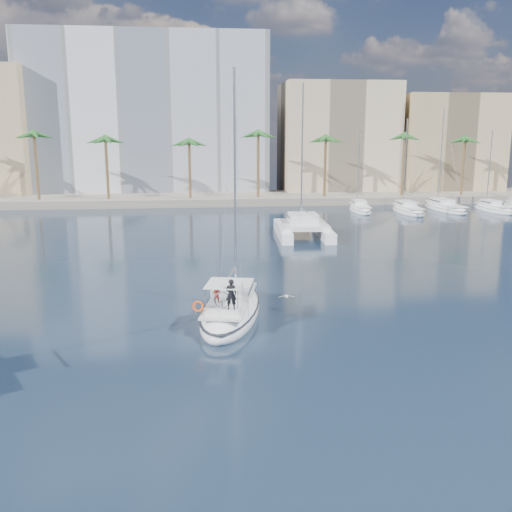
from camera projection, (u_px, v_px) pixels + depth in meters
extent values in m
plane|color=black|center=(262.00, 316.00, 35.60)|extent=(160.00, 160.00, 0.00)
cube|color=gray|center=(219.00, 198.00, 94.76)|extent=(120.00, 14.00, 1.20)
cube|color=silver|center=(148.00, 117.00, 102.33)|extent=(42.00, 16.00, 28.00)
cube|color=tan|center=(337.00, 140.00, 103.84)|extent=(20.00, 14.00, 20.00)
cube|color=tan|center=(446.00, 146.00, 104.21)|extent=(18.00, 12.00, 18.00)
cylinder|color=brown|center=(220.00, 172.00, 89.89)|extent=(0.44, 0.44, 10.50)
sphere|color=#225920|center=(219.00, 138.00, 88.78)|extent=(3.60, 3.60, 3.60)
cylinder|color=brown|center=(427.00, 170.00, 93.47)|extent=(0.44, 0.44, 10.50)
sphere|color=#225920|center=(429.00, 138.00, 92.36)|extent=(3.60, 3.60, 3.60)
ellipsoid|color=white|center=(231.00, 312.00, 35.46)|extent=(5.54, 11.09, 2.20)
ellipsoid|color=black|center=(231.00, 307.00, 35.39)|extent=(5.59, 11.20, 0.18)
cube|color=silver|center=(230.00, 300.00, 35.09)|extent=(4.03, 8.29, 0.12)
cube|color=silver|center=(233.00, 289.00, 36.20)|extent=(2.95, 3.87, 0.60)
cube|color=black|center=(233.00, 289.00, 36.20)|extent=(2.89, 3.48, 0.14)
cylinder|color=#B7BABF|center=(235.00, 182.00, 35.99)|extent=(0.15, 0.15, 13.93)
cylinder|color=#B7BABF|center=(231.00, 274.00, 35.05)|extent=(1.01, 4.22, 0.11)
cube|color=silver|center=(225.00, 306.00, 33.05)|extent=(2.53, 3.02, 0.36)
cube|color=silver|center=(225.00, 283.00, 32.66)|extent=(2.53, 3.02, 0.04)
torus|color=silver|center=(222.00, 300.00, 31.92)|extent=(0.95, 0.26, 0.96)
torus|color=#F24F0C|center=(198.00, 306.00, 31.71)|extent=(0.66, 0.32, 0.64)
imported|color=black|center=(231.00, 294.00, 31.62)|extent=(0.65, 0.44, 1.74)
imported|color=maroon|center=(216.00, 293.00, 33.02)|extent=(0.63, 0.57, 1.07)
cube|color=white|center=(283.00, 231.00, 63.47)|extent=(1.91, 11.37, 1.10)
cube|color=white|center=(323.00, 231.00, 63.66)|extent=(1.91, 11.37, 1.10)
cube|color=silver|center=(303.00, 225.00, 62.85)|extent=(5.44, 6.53, 0.50)
cube|color=silver|center=(303.00, 218.00, 63.26)|extent=(3.32, 3.58, 1.00)
cube|color=black|center=(303.00, 218.00, 63.25)|extent=(3.31, 3.13, 0.18)
cylinder|color=#B7BABF|center=(302.00, 153.00, 63.43)|extent=(0.18, 0.18, 15.09)
ellipsoid|color=silver|center=(287.00, 297.00, 36.49)|extent=(0.22, 0.42, 0.20)
sphere|color=silver|center=(286.00, 296.00, 36.68)|extent=(0.11, 0.11, 0.11)
cube|color=gray|center=(282.00, 296.00, 36.45)|extent=(0.49, 0.18, 0.12)
cube|color=gray|center=(291.00, 296.00, 36.51)|extent=(0.49, 0.18, 0.12)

